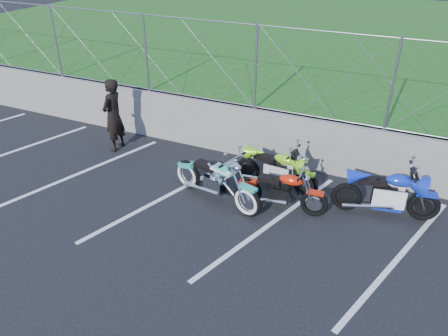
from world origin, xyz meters
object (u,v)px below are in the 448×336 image
at_px(person_standing, 113,115).
at_px(cruiser_turquoise, 217,182).
at_px(sportbike_blue, 387,195).
at_px(naked_orange, 282,192).
at_px(sportbike_green, 277,171).

bearing_deg(person_standing, cruiser_turquoise, 69.42).
bearing_deg(sportbike_blue, naked_orange, -171.14).
distance_m(sportbike_blue, person_standing, 6.79).
xyz_separation_m(cruiser_turquoise, person_standing, (-3.48, 1.14, 0.48)).
distance_m(naked_orange, sportbike_blue, 2.07).
relative_size(naked_orange, sportbike_green, 1.00).
bearing_deg(cruiser_turquoise, sportbike_green, 62.11).
bearing_deg(sportbike_green, sportbike_blue, 2.47).
height_order(sportbike_green, sportbike_blue, sportbike_blue).
xyz_separation_m(sportbike_green, person_standing, (-4.45, 0.11, 0.51)).
bearing_deg(cruiser_turquoise, person_standing, 177.50).
relative_size(sportbike_green, person_standing, 1.03).
bearing_deg(naked_orange, sportbike_blue, 15.48).
height_order(cruiser_turquoise, sportbike_green, cruiser_turquoise).
relative_size(cruiser_turquoise, person_standing, 1.21).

